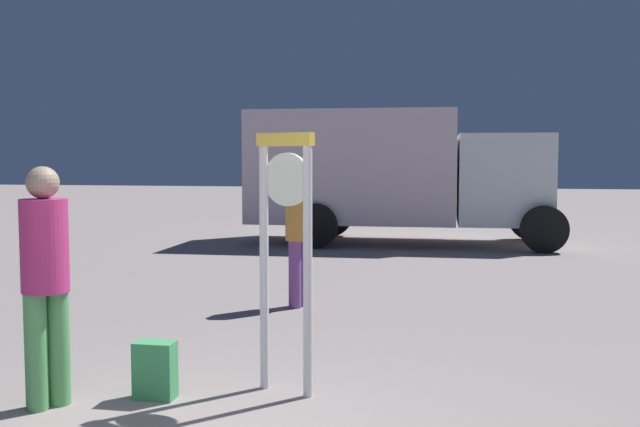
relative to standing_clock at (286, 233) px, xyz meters
name	(u,v)px	position (x,y,z in m)	size (l,w,h in m)	color
standing_clock	(286,233)	(0.00, 0.00, 0.00)	(0.48, 0.25, 2.01)	silver
person_near_clock	(45,274)	(-1.63, -0.65, -0.26)	(0.34, 0.34, 1.76)	#529F57
backpack	(155,371)	(-0.94, -0.33, -1.03)	(0.30, 0.21, 0.44)	#409C5C
person_distant	(299,230)	(-0.58, 3.18, -0.30)	(0.32, 0.32, 1.69)	#804797
box_truck_near	(390,171)	(-0.06, 10.02, 0.28)	(6.43, 2.64, 2.78)	silver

